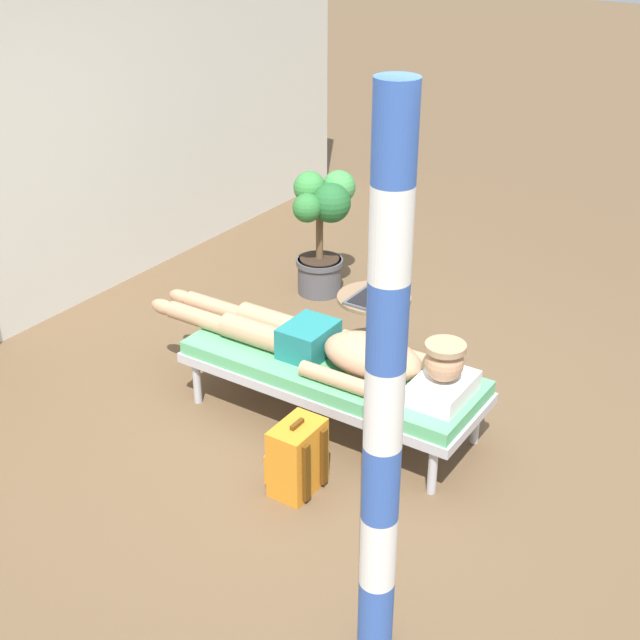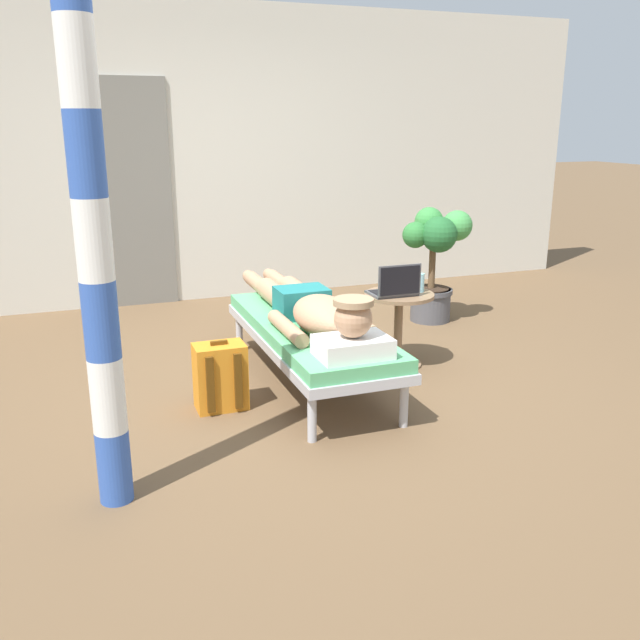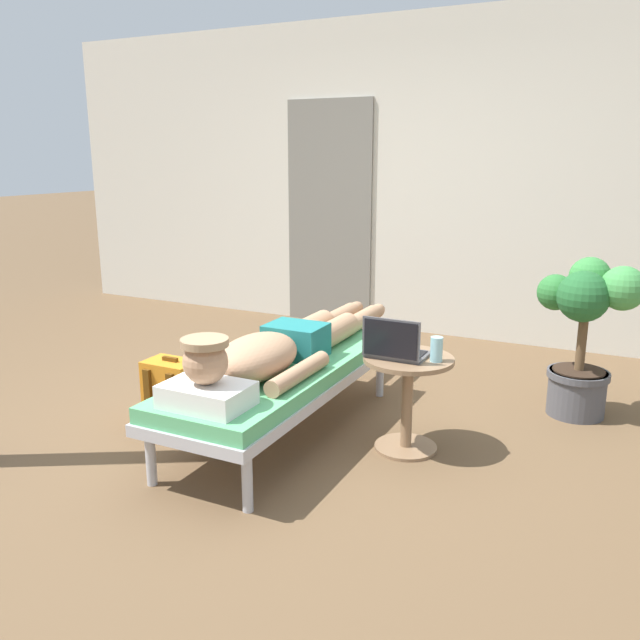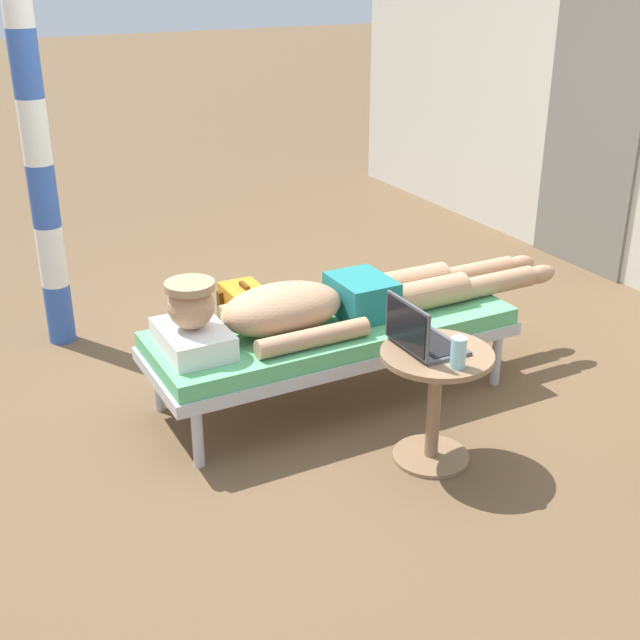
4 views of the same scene
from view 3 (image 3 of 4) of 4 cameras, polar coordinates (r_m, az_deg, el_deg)
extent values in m
plane|color=brown|center=(3.85, -4.80, -9.72)|extent=(40.00, 40.00, 0.00)
cube|color=beige|center=(5.88, 9.37, 12.02)|extent=(7.60, 0.20, 2.70)
cube|color=slate|center=(6.13, 0.81, 9.19)|extent=(0.84, 0.03, 2.04)
cylinder|color=#B7B7BC|center=(4.57, -1.20, -3.86)|extent=(0.05, 0.05, 0.28)
cylinder|color=#B7B7BC|center=(4.36, 5.24, -4.84)|extent=(0.05, 0.05, 0.28)
cylinder|color=#B7B7BC|center=(3.32, -14.51, -11.54)|extent=(0.05, 0.05, 0.28)
cylinder|color=#B7B7BC|center=(3.02, -6.35, -13.88)|extent=(0.05, 0.05, 0.28)
cube|color=#B7B7BC|center=(3.72, -3.25, -5.42)|extent=(0.65, 1.82, 0.06)
cube|color=#59B272|center=(3.70, -3.26, -4.40)|extent=(0.62, 1.78, 0.08)
cube|color=white|center=(3.10, -9.81, -6.44)|extent=(0.40, 0.28, 0.11)
sphere|color=tan|center=(3.05, -9.94, -3.63)|extent=(0.21, 0.21, 0.21)
cylinder|color=tan|center=(3.02, -10.01, -1.91)|extent=(0.22, 0.22, 0.03)
ellipsoid|color=tan|center=(3.43, -5.53, -3.23)|extent=(0.35, 0.60, 0.23)
cylinder|color=tan|center=(3.61, -8.06, -3.59)|extent=(0.09, 0.55, 0.09)
cylinder|color=tan|center=(3.39, -1.88, -4.64)|extent=(0.09, 0.55, 0.09)
cube|color=#1E7272|center=(3.79, -2.10, -1.78)|extent=(0.33, 0.26, 0.19)
cylinder|color=tan|center=(4.12, -0.88, -0.73)|extent=(0.15, 0.42, 0.15)
cylinder|color=tan|center=(4.50, 1.63, 0.29)|extent=(0.11, 0.44, 0.11)
ellipsoid|color=tan|center=(4.76, 3.09, 0.99)|extent=(0.09, 0.20, 0.10)
cylinder|color=tan|center=(4.05, 1.26, -1.01)|extent=(0.15, 0.42, 0.15)
cylinder|color=tan|center=(4.44, 3.62, 0.06)|extent=(0.11, 0.44, 0.11)
ellipsoid|color=tan|center=(4.70, 5.00, 0.77)|extent=(0.09, 0.20, 0.10)
cylinder|color=#8C6B4C|center=(3.67, 7.45, -10.89)|extent=(0.34, 0.34, 0.02)
cylinder|color=#8C6B4C|center=(3.57, 7.58, -7.27)|extent=(0.06, 0.06, 0.48)
cylinder|color=#8C6B4C|center=(3.49, 7.71, -3.41)|extent=(0.48, 0.48, 0.02)
cube|color=#4C4C51|center=(3.50, 6.79, -2.96)|extent=(0.31, 0.22, 0.02)
cube|color=black|center=(3.51, 6.85, -2.76)|extent=(0.27, 0.15, 0.00)
cube|color=#4C4C51|center=(3.36, 6.18, -1.65)|extent=(0.31, 0.01, 0.21)
cube|color=black|center=(3.36, 6.13, -1.68)|extent=(0.29, 0.00, 0.19)
cylinder|color=#99D8E5|center=(3.42, 10.10, -2.52)|extent=(0.06, 0.06, 0.13)
cube|color=orange|center=(3.95, -12.73, -6.27)|extent=(0.30, 0.20, 0.40)
cube|color=orange|center=(4.06, -11.61, -6.69)|extent=(0.22, 0.04, 0.18)
cube|color=#56330C|center=(3.92, -14.71, -6.55)|extent=(0.04, 0.02, 0.34)
cube|color=#56330C|center=(3.82, -12.82, -7.00)|extent=(0.04, 0.02, 0.34)
cube|color=#56330C|center=(3.88, -12.90, -3.34)|extent=(0.10, 0.02, 0.02)
cylinder|color=#4C4C51|center=(4.33, 21.41, -5.91)|extent=(0.34, 0.34, 0.28)
cylinder|color=#4C4C51|center=(4.30, 21.55, -4.41)|extent=(0.37, 0.37, 0.04)
cylinder|color=#332319|center=(4.29, 21.58, -4.09)|extent=(0.31, 0.31, 0.01)
cylinder|color=brown|center=(4.24, 21.82, -1.63)|extent=(0.06, 0.06, 0.39)
sphere|color=#429347|center=(4.10, 24.85, 2.51)|extent=(0.26, 0.26, 0.26)
sphere|color=#38843D|center=(4.25, 22.42, 3.45)|extent=(0.24, 0.24, 0.24)
sphere|color=#2D7233|center=(4.18, 19.80, 2.29)|extent=(0.22, 0.22, 0.22)
sphere|color=#23602D|center=(4.07, 21.93, 1.91)|extent=(0.30, 0.30, 0.30)
camera|label=1|loc=(5.63, -60.04, 21.84)|focal=48.50mm
camera|label=2|loc=(3.30, -81.38, 4.10)|focal=38.64mm
camera|label=4|loc=(2.02, 80.37, 17.29)|focal=46.85mm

